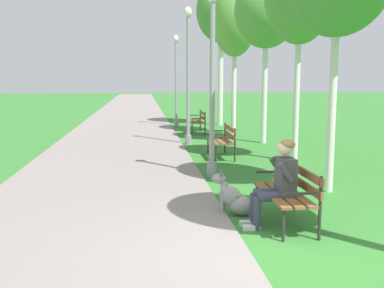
{
  "coord_description": "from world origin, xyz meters",
  "views": [
    {
      "loc": [
        -1.46,
        -5.0,
        2.09
      ],
      "look_at": [
        -0.56,
        3.18,
        0.9
      ],
      "focal_mm": 42.82,
      "sensor_mm": 36.0,
      "label": 1
    }
  ],
  "objects_px": {
    "lamp_post_far": "(176,80)",
    "birch_tree_sixth": "(221,12)",
    "birch_tree_fourth": "(266,12)",
    "park_bench_mid": "(223,138)",
    "dog_grey": "(234,199)",
    "lamp_post_near": "(212,81)",
    "lamp_post_mid": "(188,75)",
    "park_bench_far": "(198,120)",
    "park_bench_near": "(289,189)",
    "person_seated_on_near_bench": "(278,180)",
    "birch_tree_fifth": "(235,19)"
  },
  "relations": [
    {
      "from": "lamp_post_near",
      "to": "lamp_post_mid",
      "type": "xyz_separation_m",
      "value": [
        -0.01,
        4.79,
        0.16
      ]
    },
    {
      "from": "birch_tree_fifth",
      "to": "birch_tree_sixth",
      "type": "xyz_separation_m",
      "value": [
        0.06,
        3.26,
        0.7
      ]
    },
    {
      "from": "dog_grey",
      "to": "lamp_post_far",
      "type": "relative_size",
      "value": 0.21
    },
    {
      "from": "person_seated_on_near_bench",
      "to": "dog_grey",
      "type": "xyz_separation_m",
      "value": [
        -0.49,
        0.63,
        -0.42
      ]
    },
    {
      "from": "lamp_post_mid",
      "to": "birch_tree_sixth",
      "type": "bearing_deg",
      "value": 70.79
    },
    {
      "from": "birch_tree_sixth",
      "to": "birch_tree_fourth",
      "type": "bearing_deg",
      "value": -85.7
    },
    {
      "from": "park_bench_mid",
      "to": "lamp_post_mid",
      "type": "bearing_deg",
      "value": 105.32
    },
    {
      "from": "park_bench_near",
      "to": "lamp_post_far",
      "type": "bearing_deg",
      "value": 92.42
    },
    {
      "from": "person_seated_on_near_bench",
      "to": "lamp_post_mid",
      "type": "relative_size",
      "value": 0.3
    },
    {
      "from": "dog_grey",
      "to": "lamp_post_near",
      "type": "xyz_separation_m",
      "value": [
        0.08,
        2.77,
        1.77
      ]
    },
    {
      "from": "person_seated_on_near_bench",
      "to": "dog_grey",
      "type": "relative_size",
      "value": 1.56
    },
    {
      "from": "park_bench_near",
      "to": "birch_tree_fourth",
      "type": "distance_m",
      "value": 9.13
    },
    {
      "from": "park_bench_near",
      "to": "park_bench_far",
      "type": "distance_m",
      "value": 11.05
    },
    {
      "from": "park_bench_mid",
      "to": "birch_tree_sixth",
      "type": "distance_m",
      "value": 9.48
    },
    {
      "from": "park_bench_near",
      "to": "lamp_post_near",
      "type": "height_order",
      "value": "lamp_post_near"
    },
    {
      "from": "park_bench_near",
      "to": "lamp_post_near",
      "type": "relative_size",
      "value": 0.38
    },
    {
      "from": "lamp_post_near",
      "to": "lamp_post_mid",
      "type": "distance_m",
      "value": 4.79
    },
    {
      "from": "birch_tree_sixth",
      "to": "park_bench_far",
      "type": "bearing_deg",
      "value": -115.41
    },
    {
      "from": "park_bench_mid",
      "to": "lamp_post_far",
      "type": "xyz_separation_m",
      "value": [
        -0.62,
        8.05,
        1.51
      ]
    },
    {
      "from": "park_bench_near",
      "to": "park_bench_far",
      "type": "bearing_deg",
      "value": 89.78
    },
    {
      "from": "park_bench_mid",
      "to": "lamp_post_far",
      "type": "height_order",
      "value": "lamp_post_far"
    },
    {
      "from": "park_bench_near",
      "to": "lamp_post_near",
      "type": "distance_m",
      "value": 3.68
    },
    {
      "from": "dog_grey",
      "to": "birch_tree_sixth",
      "type": "relative_size",
      "value": 0.13
    },
    {
      "from": "lamp_post_far",
      "to": "birch_tree_sixth",
      "type": "relative_size",
      "value": 0.62
    },
    {
      "from": "birch_tree_fourth",
      "to": "person_seated_on_near_bench",
      "type": "bearing_deg",
      "value": -103.84
    },
    {
      "from": "dog_grey",
      "to": "lamp_post_near",
      "type": "distance_m",
      "value": 3.29
    },
    {
      "from": "lamp_post_far",
      "to": "birch_tree_fourth",
      "type": "bearing_deg",
      "value": -66.32
    },
    {
      "from": "lamp_post_mid",
      "to": "park_bench_near",
      "type": "bearing_deg",
      "value": -85.54
    },
    {
      "from": "dog_grey",
      "to": "lamp_post_far",
      "type": "height_order",
      "value": "lamp_post_far"
    },
    {
      "from": "park_bench_far",
      "to": "lamp_post_mid",
      "type": "height_order",
      "value": "lamp_post_mid"
    },
    {
      "from": "lamp_post_far",
      "to": "birch_tree_sixth",
      "type": "distance_m",
      "value": 3.52
    },
    {
      "from": "park_bench_far",
      "to": "dog_grey",
      "type": "relative_size",
      "value": 1.87
    },
    {
      "from": "park_bench_far",
      "to": "lamp_post_near",
      "type": "relative_size",
      "value": 0.38
    },
    {
      "from": "park_bench_far",
      "to": "lamp_post_mid",
      "type": "relative_size",
      "value": 0.35
    },
    {
      "from": "park_bench_near",
      "to": "birch_tree_sixth",
      "type": "bearing_deg",
      "value": 84.24
    },
    {
      "from": "park_bench_far",
      "to": "lamp_post_far",
      "type": "distance_m",
      "value": 3.09
    },
    {
      "from": "park_bench_mid",
      "to": "lamp_post_near",
      "type": "bearing_deg",
      "value": -105.71
    },
    {
      "from": "birch_tree_sixth",
      "to": "lamp_post_mid",
      "type": "bearing_deg",
      "value": -109.21
    },
    {
      "from": "birch_tree_fourth",
      "to": "park_bench_mid",
      "type": "bearing_deg",
      "value": -125.11
    },
    {
      "from": "lamp_post_far",
      "to": "birch_tree_fifth",
      "type": "relative_size",
      "value": 0.69
    },
    {
      "from": "birch_tree_fifth",
      "to": "lamp_post_near",
      "type": "bearing_deg",
      "value": -104.91
    },
    {
      "from": "park_bench_near",
      "to": "birch_tree_sixth",
      "type": "relative_size",
      "value": 0.24
    },
    {
      "from": "dog_grey",
      "to": "birch_tree_sixth",
      "type": "xyz_separation_m",
      "value": [
        2.1,
        13.39,
        4.66
      ]
    },
    {
      "from": "park_bench_near",
      "to": "birch_tree_fourth",
      "type": "bearing_deg",
      "value": 77.36
    },
    {
      "from": "park_bench_mid",
      "to": "lamp_post_near",
      "type": "xyz_separation_m",
      "value": [
        -0.66,
        -2.33,
        1.51
      ]
    },
    {
      "from": "birch_tree_fourth",
      "to": "birch_tree_fifth",
      "type": "xyz_separation_m",
      "value": [
        -0.49,
        2.47,
        0.08
      ]
    },
    {
      "from": "dog_grey",
      "to": "lamp_post_far",
      "type": "distance_m",
      "value": 13.28
    },
    {
      "from": "birch_tree_fourth",
      "to": "birch_tree_sixth",
      "type": "height_order",
      "value": "birch_tree_sixth"
    },
    {
      "from": "park_bench_far",
      "to": "lamp_post_near",
      "type": "bearing_deg",
      "value": -94.85
    },
    {
      "from": "lamp_post_near",
      "to": "lamp_post_far",
      "type": "distance_m",
      "value": 10.38
    }
  ]
}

